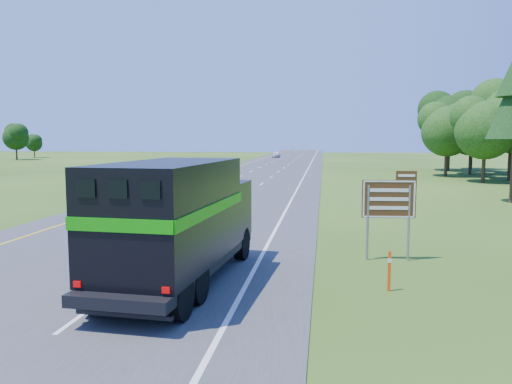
# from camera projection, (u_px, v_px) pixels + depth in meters

# --- Properties ---
(road) EXTENTS (15.00, 260.00, 0.04)m
(road) POSITION_uv_depth(u_px,v_px,m) (259.00, 175.00, 60.20)
(road) COLOR #38383A
(road) RESTS_ON ground
(lane_markings) EXTENTS (11.15, 260.00, 0.01)m
(lane_markings) POSITION_uv_depth(u_px,v_px,m) (259.00, 175.00, 60.19)
(lane_markings) COLOR yellow
(lane_markings) RESTS_ON road
(horse_truck) EXTENTS (3.23, 8.59, 3.73)m
(horse_truck) POSITION_uv_depth(u_px,v_px,m) (179.00, 219.00, 14.91)
(horse_truck) COLOR black
(horse_truck) RESTS_ON road
(white_suv) EXTENTS (3.31, 6.81, 1.86)m
(white_suv) POSITION_uv_depth(u_px,v_px,m) (193.00, 177.00, 44.23)
(white_suv) COLOR silver
(white_suv) RESTS_ON road
(far_car) EXTENTS (1.67, 4.14, 1.41)m
(far_car) POSITION_uv_depth(u_px,v_px,m) (276.00, 154.00, 115.14)
(far_car) COLOR silver
(far_car) RESTS_ON road
(exit_sign) EXTENTS (1.93, 0.20, 3.27)m
(exit_sign) POSITION_uv_depth(u_px,v_px,m) (390.00, 203.00, 17.99)
(exit_sign) COLOR gray
(exit_sign) RESTS_ON ground
(delineator) EXTENTS (0.10, 0.05, 1.18)m
(delineator) POSITION_uv_depth(u_px,v_px,m) (389.00, 270.00, 14.46)
(delineator) COLOR #FF410D
(delineator) RESTS_ON ground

